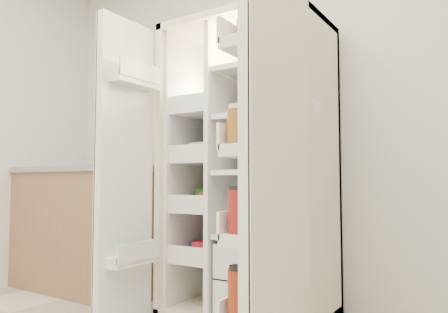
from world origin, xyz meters
The scene contains 5 objects.
wall_back centered at (0.00, 2.00, 1.35)m, with size 4.00×0.02×2.70m, color silver.
refrigerator centered at (0.03, 1.65, 0.74)m, with size 0.92×0.70×1.80m.
freezer_door centered at (-0.49, 1.05, 0.89)m, with size 0.15×0.40×1.72m.
fridge_door centered at (0.49, 0.96, 0.87)m, with size 0.17×0.58×1.72m.
kitchen_counter centered at (-1.39, 1.59, 0.47)m, with size 1.30×0.69×0.95m.
Camera 1 is at (1.29, -0.67, 0.82)m, focal length 34.00 mm.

